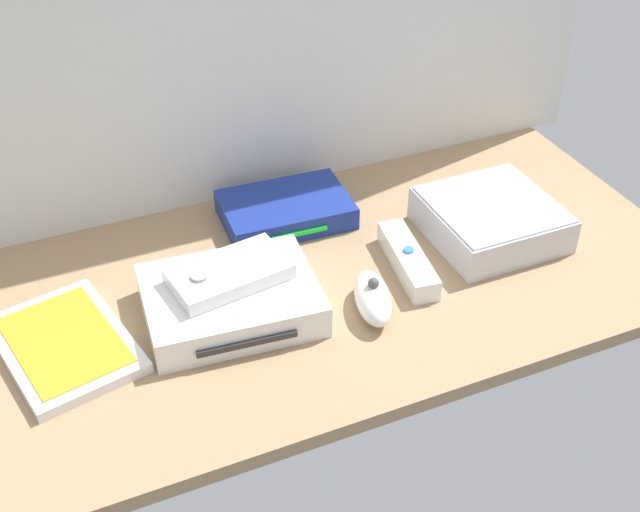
{
  "coord_description": "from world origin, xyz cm",
  "views": [
    {
      "loc": [
        -33.8,
        -78.0,
        68.32
      ],
      "look_at": [
        0.0,
        0.0,
        4.0
      ],
      "focal_mm": 46.68,
      "sensor_mm": 36.0,
      "label": 1
    }
  ],
  "objects": [
    {
      "name": "ground_plane",
      "position": [
        0.0,
        0.0,
        -1.0
      ],
      "size": [
        100.0,
        48.0,
        2.0
      ],
      "primitive_type": "cube",
      "color": "#9E7F5B",
      "rests_on": "ground"
    },
    {
      "name": "game_console",
      "position": [
        -12.71,
        -1.73,
        2.2
      ],
      "size": [
        22.38,
        17.95,
        4.4
      ],
      "rotation": [
        0.0,
        0.0,
        -0.09
      ],
      "color": "white",
      "rests_on": "ground_plane"
    },
    {
      "name": "mini_computer",
      "position": [
        25.95,
        0.11,
        2.64
      ],
      "size": [
        17.03,
        17.03,
        5.3
      ],
      "rotation": [
        0.0,
        0.0,
        0.0
      ],
      "color": "silver",
      "rests_on": "ground_plane"
    },
    {
      "name": "game_case",
      "position": [
        -32.86,
        -0.29,
        0.76
      ],
      "size": [
        17.26,
        21.42,
        1.56
      ],
      "rotation": [
        0.0,
        0.0,
        0.21
      ],
      "color": "white",
      "rests_on": "ground_plane"
    },
    {
      "name": "network_router",
      "position": [
        1.06,
        14.83,
        1.7
      ],
      "size": [
        18.63,
        13.1,
        3.4
      ],
      "rotation": [
        0.0,
        0.0,
        -0.06
      ],
      "color": "navy",
      "rests_on": "ground_plane"
    },
    {
      "name": "remote_wand",
      "position": [
        11.62,
        -2.44,
        1.51
      ],
      "size": [
        5.67,
        15.16,
        3.4
      ],
      "rotation": [
        0.0,
        0.0,
        -0.14
      ],
      "color": "white",
      "rests_on": "ground_plane"
    },
    {
      "name": "remote_nunchuk",
      "position": [
        3.62,
        -8.13,
        2.04
      ],
      "size": [
        6.94,
        10.82,
        5.1
      ],
      "rotation": [
        0.0,
        0.0,
        -0.27
      ],
      "color": "white",
      "rests_on": "ground_plane"
    },
    {
      "name": "remote_classic_pad",
      "position": [
        -12.31,
        -0.54,
        5.41
      ],
      "size": [
        15.43,
        10.06,
        2.4
      ],
      "rotation": [
        0.0,
        0.0,
        0.15
      ],
      "color": "white",
      "rests_on": "game_console"
    }
  ]
}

